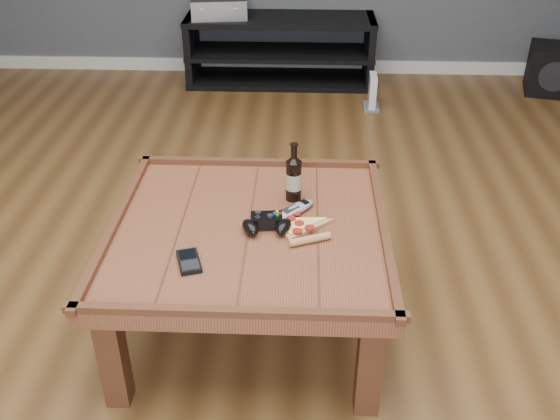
{
  "coord_description": "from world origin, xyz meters",
  "views": [
    {
      "loc": [
        0.19,
        -1.89,
        1.68
      ],
      "look_at": [
        0.11,
        0.0,
        0.52
      ],
      "focal_mm": 40.0,
      "sensor_mm": 36.0,
      "label": 1
    }
  ],
  "objects_px": {
    "beer_bottle": "(294,177)",
    "game_controller": "(267,224)",
    "pizza_slice": "(301,228)",
    "subwoofer": "(553,69)",
    "smartphone": "(189,261)",
    "media_console": "(280,51)",
    "av_receiver": "(219,7)",
    "remote_control": "(294,210)",
    "game_console": "(372,93)",
    "coffee_table": "(249,240)"
  },
  "relations": [
    {
      "from": "smartphone",
      "to": "av_receiver",
      "type": "height_order",
      "value": "av_receiver"
    },
    {
      "from": "coffee_table",
      "to": "game_console",
      "type": "xyz_separation_m",
      "value": [
        0.66,
        2.25,
        -0.28
      ]
    },
    {
      "from": "coffee_table",
      "to": "av_receiver",
      "type": "bearing_deg",
      "value": 99.3
    },
    {
      "from": "smartphone",
      "to": "remote_control",
      "type": "bearing_deg",
      "value": 26.45
    },
    {
      "from": "game_controller",
      "to": "remote_control",
      "type": "relative_size",
      "value": 1.07
    },
    {
      "from": "coffee_table",
      "to": "subwoofer",
      "type": "xyz_separation_m",
      "value": [
        2.01,
        2.63,
        -0.22
      ]
    },
    {
      "from": "media_console",
      "to": "beer_bottle",
      "type": "relative_size",
      "value": 5.92
    },
    {
      "from": "smartphone",
      "to": "subwoofer",
      "type": "xyz_separation_m",
      "value": [
        2.19,
        2.86,
        -0.29
      ]
    },
    {
      "from": "media_console",
      "to": "remote_control",
      "type": "height_order",
      "value": "media_console"
    },
    {
      "from": "game_controller",
      "to": "av_receiver",
      "type": "xyz_separation_m",
      "value": [
        -0.52,
        2.77,
        0.09
      ]
    },
    {
      "from": "subwoofer",
      "to": "game_console",
      "type": "relative_size",
      "value": 1.75
    },
    {
      "from": "pizza_slice",
      "to": "coffee_table",
      "type": "bearing_deg",
      "value": 153.25
    },
    {
      "from": "game_controller",
      "to": "game_console",
      "type": "bearing_deg",
      "value": 70.66
    },
    {
      "from": "beer_bottle",
      "to": "remote_control",
      "type": "distance_m",
      "value": 0.13
    },
    {
      "from": "remote_control",
      "to": "av_receiver",
      "type": "bearing_deg",
      "value": 147.82
    },
    {
      "from": "coffee_table",
      "to": "media_console",
      "type": "distance_m",
      "value": 2.75
    },
    {
      "from": "media_console",
      "to": "smartphone",
      "type": "bearing_deg",
      "value": -93.45
    },
    {
      "from": "beer_bottle",
      "to": "game_controller",
      "type": "height_order",
      "value": "beer_bottle"
    },
    {
      "from": "media_console",
      "to": "pizza_slice",
      "type": "relative_size",
      "value": 4.45
    },
    {
      "from": "coffee_table",
      "to": "game_controller",
      "type": "bearing_deg",
      "value": -17.26
    },
    {
      "from": "remote_control",
      "to": "game_console",
      "type": "distance_m",
      "value": 2.24
    },
    {
      "from": "beer_bottle",
      "to": "smartphone",
      "type": "height_order",
      "value": "beer_bottle"
    },
    {
      "from": "coffee_table",
      "to": "subwoofer",
      "type": "distance_m",
      "value": 3.31
    },
    {
      "from": "beer_bottle",
      "to": "game_controller",
      "type": "bearing_deg",
      "value": -111.98
    },
    {
      "from": "pizza_slice",
      "to": "av_receiver",
      "type": "bearing_deg",
      "value": 80.98
    },
    {
      "from": "coffee_table",
      "to": "pizza_slice",
      "type": "relative_size",
      "value": 3.28
    },
    {
      "from": "av_receiver",
      "to": "game_console",
      "type": "relative_size",
      "value": 1.84
    },
    {
      "from": "beer_bottle",
      "to": "subwoofer",
      "type": "relative_size",
      "value": 0.56
    },
    {
      "from": "media_console",
      "to": "game_controller",
      "type": "relative_size",
      "value": 6.97
    },
    {
      "from": "beer_bottle",
      "to": "smartphone",
      "type": "bearing_deg",
      "value": -127.58
    },
    {
      "from": "pizza_slice",
      "to": "subwoofer",
      "type": "relative_size",
      "value": 0.75
    },
    {
      "from": "av_receiver",
      "to": "media_console",
      "type": "bearing_deg",
      "value": -7.5
    },
    {
      "from": "game_controller",
      "to": "remote_control",
      "type": "distance_m",
      "value": 0.15
    },
    {
      "from": "game_controller",
      "to": "av_receiver",
      "type": "relative_size",
      "value": 0.45
    },
    {
      "from": "beer_bottle",
      "to": "av_receiver",
      "type": "bearing_deg",
      "value": 103.41
    },
    {
      "from": "game_controller",
      "to": "subwoofer",
      "type": "bearing_deg",
      "value": 49.05
    },
    {
      "from": "pizza_slice",
      "to": "subwoofer",
      "type": "height_order",
      "value": "pizza_slice"
    },
    {
      "from": "beer_bottle",
      "to": "game_console",
      "type": "xyz_separation_m",
      "value": [
        0.51,
        2.05,
        -0.44
      ]
    },
    {
      "from": "media_console",
      "to": "smartphone",
      "type": "relative_size",
      "value": 9.61
    },
    {
      "from": "remote_control",
      "to": "game_console",
      "type": "xyz_separation_m",
      "value": [
        0.5,
        2.16,
        -0.36
      ]
    },
    {
      "from": "smartphone",
      "to": "remote_control",
      "type": "distance_m",
      "value": 0.47
    },
    {
      "from": "pizza_slice",
      "to": "av_receiver",
      "type": "xyz_separation_m",
      "value": [
        -0.64,
        2.76,
        0.11
      ]
    },
    {
      "from": "smartphone",
      "to": "game_console",
      "type": "xyz_separation_m",
      "value": [
        0.84,
        2.49,
        -0.35
      ]
    },
    {
      "from": "pizza_slice",
      "to": "subwoofer",
      "type": "xyz_separation_m",
      "value": [
        1.82,
        2.64,
        -0.29
      ]
    },
    {
      "from": "smartphone",
      "to": "subwoofer",
      "type": "bearing_deg",
      "value": 34.77
    },
    {
      "from": "pizza_slice",
      "to": "remote_control",
      "type": "distance_m",
      "value": 0.12
    },
    {
      "from": "game_controller",
      "to": "remote_control",
      "type": "xyz_separation_m",
      "value": [
        0.09,
        0.12,
        -0.01
      ]
    },
    {
      "from": "media_console",
      "to": "game_console",
      "type": "bearing_deg",
      "value": -36.82
    },
    {
      "from": "media_console",
      "to": "remote_control",
      "type": "relative_size",
      "value": 7.48
    },
    {
      "from": "beer_bottle",
      "to": "av_receiver",
      "type": "distance_m",
      "value": 2.61
    }
  ]
}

